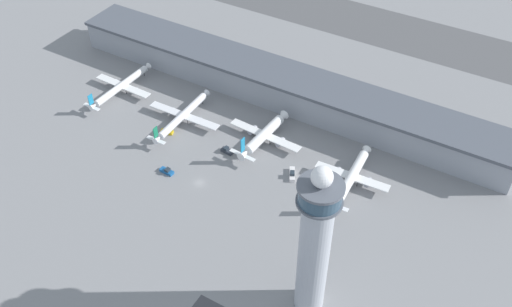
% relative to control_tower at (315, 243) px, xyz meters
% --- Properties ---
extents(ground_plane, '(1000.00, 1000.00, 0.00)m').
position_rel_control_tower_xyz_m(ground_plane, '(-66.41, 29.22, -32.35)').
color(ground_plane, gray).
extents(terminal_building, '(230.11, 25.00, 16.36)m').
position_rel_control_tower_xyz_m(terminal_building, '(-66.41, 99.22, -24.07)').
color(terminal_building, '#9399A3').
rests_on(terminal_building, ground).
extents(runway_strip, '(345.17, 44.00, 0.01)m').
position_rel_control_tower_xyz_m(runway_strip, '(-66.41, 192.56, -32.34)').
color(runway_strip, '#515154').
rests_on(runway_strip, ground).
extents(control_tower, '(14.03, 14.03, 64.76)m').
position_rel_control_tower_xyz_m(control_tower, '(0.00, 0.00, 0.00)').
color(control_tower, '#ADB2BC').
rests_on(control_tower, ground).
extents(airplane_gate_alpha, '(33.29, 43.86, 11.31)m').
position_rel_control_tower_xyz_m(airplane_gate_alpha, '(-137.71, 63.26, -28.32)').
color(airplane_gate_alpha, white).
rests_on(airplane_gate_alpha, ground).
extents(airplane_gate_bravo, '(37.92, 43.19, 11.54)m').
position_rel_control_tower_xyz_m(airplane_gate_bravo, '(-96.45, 59.11, -28.21)').
color(airplane_gate_bravo, white).
rests_on(airplane_gate_bravo, ground).
extents(airplane_gate_charlie, '(36.78, 36.49, 14.02)m').
position_rel_control_tower_xyz_m(airplane_gate_charlie, '(-55.96, 66.40, -28.16)').
color(airplane_gate_charlie, white).
rests_on(airplane_gate_charlie, ground).
extents(airplane_gate_delta, '(32.90, 39.92, 13.15)m').
position_rel_control_tower_xyz_m(airplane_gate_delta, '(-10.48, 61.09, -27.88)').
color(airplane_gate_delta, white).
rests_on(airplane_gate_delta, ground).
extents(service_truck_catering, '(6.53, 2.80, 2.50)m').
position_rel_control_tower_xyz_m(service_truck_catering, '(-82.32, 27.27, -31.49)').
color(service_truck_catering, black).
rests_on(service_truck_catering, ground).
extents(service_truck_fuel, '(5.93, 2.95, 2.75)m').
position_rel_control_tower_xyz_m(service_truck_fuel, '(-66.82, 51.70, -31.39)').
color(service_truck_fuel, black).
rests_on(service_truck_fuel, ground).
extents(service_truck_baggage, '(5.85, 8.44, 3.06)m').
position_rel_control_tower_xyz_m(service_truck_baggage, '(-34.26, 52.99, -31.28)').
color(service_truck_baggage, black).
rests_on(service_truck_baggage, ground).
extents(service_truck_water, '(6.38, 3.97, 2.60)m').
position_rel_control_tower_xyz_m(service_truck_water, '(-98.46, 48.87, -31.45)').
color(service_truck_water, black).
rests_on(service_truck_water, ground).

